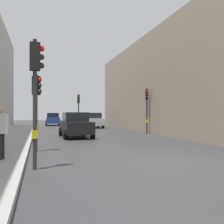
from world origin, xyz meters
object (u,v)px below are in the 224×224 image
traffic_light_near_right (37,98)px  car_blue_van (53,119)px  traffic_light_far_median (79,105)px  car_dark_suv (76,125)px  car_silver_hatchback (93,120)px  traffic_light_mid_street (147,102)px  traffic_light_near_left (36,80)px

traffic_light_near_right → car_blue_van: bearing=85.5°
traffic_light_far_median → car_dark_suv: 9.25m
traffic_light_near_right → traffic_light_far_median: traffic_light_far_median is taller
traffic_light_near_right → car_dark_suv: (2.59, 6.27, -1.49)m
traffic_light_near_right → car_blue_van: 25.40m
car_silver_hatchback → car_dark_suv: 12.01m
traffic_light_mid_street → car_blue_van: 18.76m
traffic_light_near_right → car_blue_van: size_ratio=0.81×
traffic_light_near_right → car_dark_suv: 6.94m
traffic_light_mid_street → car_dark_suv: bearing=-165.5°
traffic_light_near_right → traffic_light_mid_street: size_ratio=0.90×
traffic_light_near_left → traffic_light_near_right: bearing=90.1°
traffic_light_mid_street → traffic_light_near_left: bearing=-126.9°
traffic_light_near_right → traffic_light_near_left: size_ratio=0.88×
traffic_light_far_median → car_dark_suv: (-1.55, -8.96, -1.69)m
traffic_light_mid_street → traffic_light_far_median: 8.69m
traffic_light_mid_street → car_dark_suv: (-6.15, -1.59, -1.74)m
car_blue_van → car_dark_suv: size_ratio=1.00×
car_dark_suv → car_blue_van: bearing=91.8°
car_silver_hatchback → traffic_light_near_right: bearing=-109.4°
traffic_light_near_right → car_blue_van: traffic_light_near_right is taller
traffic_light_near_right → traffic_light_far_median: 15.78m
traffic_light_far_median → car_silver_hatchback: traffic_light_far_median is taller
traffic_light_near_left → traffic_light_far_median: 19.45m
car_blue_van → car_dark_suv: 19.02m
traffic_light_near_left → car_dark_suv: size_ratio=0.92×
traffic_light_far_median → car_blue_van: traffic_light_far_median is taller
traffic_light_far_median → traffic_light_near_left: bearing=-102.2°
traffic_light_near_left → car_blue_van: 29.18m
traffic_light_near_left → car_blue_van: (1.98, 29.05, -1.81)m
car_silver_hatchback → traffic_light_far_median: bearing=-130.1°
traffic_light_far_median → car_silver_hatchback: bearing=49.9°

